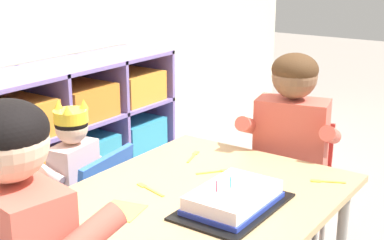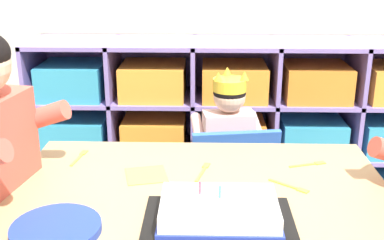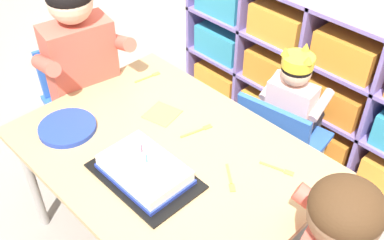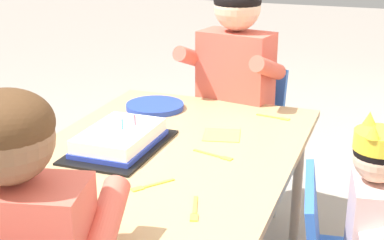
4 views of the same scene
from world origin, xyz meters
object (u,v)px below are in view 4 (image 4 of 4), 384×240
classroom_chair_adult_side (239,126)px  fork_at_table_front_edge (195,210)px  fork_beside_plate_stack (150,186)px  fork_near_child_seat (6,187)px  fork_near_cake_tray (275,117)px  paper_plate_stack (155,106)px  activity_table (167,163)px  fork_by_napkin (215,155)px  birthday_cake_on_tray (120,140)px  adult_helper_seated (229,84)px

classroom_chair_adult_side → fork_at_table_front_edge: (1.04, 0.17, 0.15)m
fork_beside_plate_stack → fork_near_child_seat: (0.15, -0.37, 0.00)m
fork_beside_plate_stack → fork_near_cake_tray: 0.72m
paper_plate_stack → activity_table: bearing=29.2°
fork_beside_plate_stack → fork_by_napkin: size_ratio=0.81×
activity_table → fork_beside_plate_stack: fork_beside_plate_stack is taller
fork_beside_plate_stack → birthday_cake_on_tray: bearing=81.1°
classroom_chair_adult_side → paper_plate_stack: size_ratio=3.06×
fork_at_table_front_edge → fork_near_child_seat: (0.06, -0.54, 0.00)m
fork_near_cake_tray → adult_helper_seated: bearing=-24.3°
classroom_chair_adult_side → birthday_cake_on_tray: 0.78m
activity_table → fork_near_child_seat: (0.42, -0.31, 0.05)m
adult_helper_seated → fork_beside_plate_stack: (0.84, 0.02, -0.07)m
fork_beside_plate_stack → classroom_chair_adult_side: bearing=38.4°
fork_beside_plate_stack → fork_by_napkin: 0.29m
adult_helper_seated → fork_near_cake_tray: adult_helper_seated is taller
activity_table → fork_near_child_seat: bearing=-36.4°
activity_table → adult_helper_seated: adult_helper_seated is taller
adult_helper_seated → fork_by_napkin: adult_helper_seated is taller
fork_at_table_front_edge → fork_near_child_seat: size_ratio=1.10×
paper_plate_stack → fork_near_child_seat: paper_plate_stack is taller
fork_beside_plate_stack → fork_at_table_front_edge: 0.19m
paper_plate_stack → fork_by_napkin: paper_plate_stack is taller
fork_by_napkin → fork_near_cake_tray: 0.44m
adult_helper_seated → fork_by_napkin: bearing=-66.8°
birthday_cake_on_tray → fork_near_cake_tray: size_ratio=2.98×
activity_table → classroom_chair_adult_side: (-0.68, 0.06, -0.09)m
birthday_cake_on_tray → paper_plate_stack: size_ratio=1.73×
classroom_chair_adult_side → paper_plate_stack: (0.31, -0.26, 0.16)m
paper_plate_stack → fork_by_napkin: bearing=45.1°
activity_table → fork_beside_plate_stack: (0.27, 0.06, 0.05)m
paper_plate_stack → fork_near_cake_tray: 0.48m
fork_at_table_front_edge → fork_beside_plate_stack: bearing=44.0°
classroom_chair_adult_side → fork_at_table_front_edge: classroom_chair_adult_side is taller
fork_near_child_seat → fork_by_napkin: bearing=-164.8°
activity_table → adult_helper_seated: (-0.57, 0.04, 0.12)m
birthday_cake_on_tray → fork_near_cake_tray: bearing=138.6°
activity_table → fork_near_cake_tray: 0.50m
paper_plate_stack → fork_at_table_front_edge: bearing=30.8°
activity_table → paper_plate_stack: (-0.36, -0.20, 0.06)m
adult_helper_seated → fork_at_table_front_edge: size_ratio=8.30×
activity_table → birthday_cake_on_tray: (0.05, -0.14, 0.08)m
fork_near_cake_tray → fork_near_child_seat: (0.84, -0.58, 0.00)m
fork_near_cake_tray → fork_at_table_front_edge: same height
adult_helper_seated → paper_plate_stack: bearing=-129.6°
classroom_chair_adult_side → fork_near_cake_tray: bearing=-40.5°
adult_helper_seated → fork_near_cake_tray: (0.15, 0.23, -0.07)m
classroom_chair_adult_side → paper_plate_stack: 0.44m
paper_plate_stack → fork_at_table_front_edge: size_ratio=1.77×
classroom_chair_adult_side → fork_by_napkin: 0.71m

